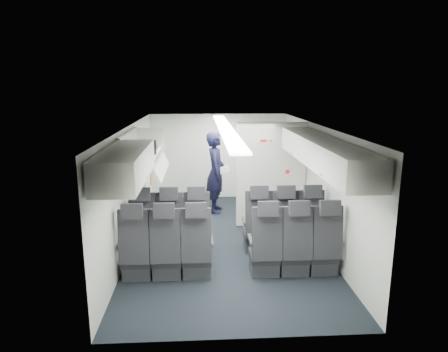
{
  "coord_description": "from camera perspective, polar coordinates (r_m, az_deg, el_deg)",
  "views": [
    {
      "loc": [
        -0.44,
        -7.04,
        2.85
      ],
      "look_at": [
        0.0,
        0.4,
        1.15
      ],
      "focal_mm": 32.0,
      "sensor_mm": 36.0,
      "label": 1
    }
  ],
  "objects": [
    {
      "name": "overhead_bin_left_front_open",
      "position": [
        6.95,
        -11.65,
        3.37
      ],
      "size": [
        0.64,
        1.7,
        0.72
      ],
      "color": "#9E9E93",
      "rests_on": "cabin_shell"
    },
    {
      "name": "boarding_door",
      "position": [
        8.88,
        -11.07,
        0.28
      ],
      "size": [
        0.12,
        1.27,
        1.86
      ],
      "color": "silver",
      "rests_on": "cabin_shell"
    },
    {
      "name": "galley_unit",
      "position": [
        10.04,
        4.64,
        1.9
      ],
      "size": [
        0.85,
        0.52,
        1.9
      ],
      "color": "#939399",
      "rests_on": "cabin_shell"
    },
    {
      "name": "bulkhead_partition",
      "position": [
        8.16,
        6.72,
        0.21
      ],
      "size": [
        1.4,
        0.15,
        2.13
      ],
      "color": "silver",
      "rests_on": "cabin_shell"
    },
    {
      "name": "seat_row_mid",
      "position": [
        6.13,
        1.03,
        -10.67
      ],
      "size": [
        3.33,
        0.56,
        1.24
      ],
      "color": "black",
      "rests_on": "cabin_shell"
    },
    {
      "name": "overhead_bin_right_rear",
      "position": [
        5.45,
        16.4,
        1.87
      ],
      "size": [
        0.53,
        1.8,
        0.4
      ],
      "color": "silver",
      "rests_on": "cabin_shell"
    },
    {
      "name": "overhead_bin_left_rear",
      "position": [
        5.22,
        -13.91,
        1.55
      ],
      "size": [
        0.53,
        1.8,
        0.4
      ],
      "color": "silver",
      "rests_on": "cabin_shell"
    },
    {
      "name": "cabin_shell",
      "position": [
        7.26,
        0.19,
        -0.9
      ],
      "size": [
        3.41,
        6.01,
        2.16
      ],
      "color": "black",
      "rests_on": "ground"
    },
    {
      "name": "seat_row_front",
      "position": [
        6.96,
        0.46,
        -7.72
      ],
      "size": [
        3.33,
        0.56,
        1.24
      ],
      "color": "black",
      "rests_on": "cabin_shell"
    },
    {
      "name": "flight_attendant",
      "position": [
        9.04,
        -1.17,
        0.52
      ],
      "size": [
        0.5,
        0.71,
        1.84
      ],
      "primitive_type": "imported",
      "rotation": [
        0.0,
        0.0,
        1.48
      ],
      "color": "black",
      "rests_on": "ground"
    },
    {
      "name": "overhead_bin_right_front",
      "position": [
        7.1,
        11.7,
        4.57
      ],
      "size": [
        0.53,
        1.7,
        0.4
      ],
      "color": "silver",
      "rests_on": "cabin_shell"
    },
    {
      "name": "papers",
      "position": [
        8.98,
        0.05,
        0.93
      ],
      "size": [
        0.22,
        0.05,
        0.15
      ],
      "primitive_type": "cube",
      "rotation": [
        0.0,
        0.0,
        0.14
      ],
      "color": "white",
      "rests_on": "flight_attendant"
    },
    {
      "name": "carry_on_bag",
      "position": [
        6.86,
        -11.16,
        4.01
      ],
      "size": [
        0.38,
        0.28,
        0.22
      ],
      "primitive_type": "cube",
      "rotation": [
        0.0,
        0.0,
        0.08
      ],
      "color": "black",
      "rests_on": "overhead_bin_left_front_open"
    }
  ]
}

